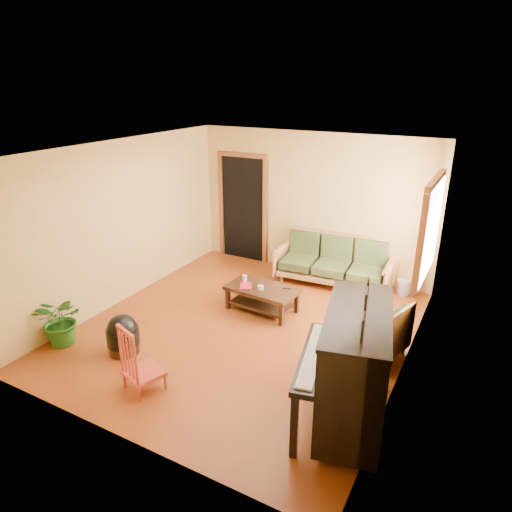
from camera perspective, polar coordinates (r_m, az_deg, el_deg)
The scene contains 16 objects.
floor at distance 6.83m, azimuth -1.41°, elevation -9.05°, with size 5.00×5.00×0.00m, color #5E240C.
doorway at distance 9.09m, azimuth -1.64°, elevation 5.87°, with size 1.08×0.16×2.05m, color black.
window at distance 6.73m, azimuth 20.90°, elevation 3.02°, with size 0.12×1.36×1.46m, color white.
sofa at distance 8.17m, azimuth 9.55°, elevation -0.63°, with size 2.03×0.85×0.87m, color #956136.
coffee_table at distance 7.23m, azimuth 0.76°, elevation -5.39°, with size 1.10×0.60×0.40m, color black.
armchair at distance 6.26m, azimuth 14.90°, elevation -8.72°, with size 0.75×0.79×0.79m, color #956136.
piano at distance 4.94m, azimuth 12.16°, elevation -13.76°, with size 0.88×1.49×1.32m, color black.
footstool at distance 6.45m, azimuth -16.27°, elevation -9.88°, with size 0.43×0.43×0.41m, color black.
red_chair at distance 5.59m, azimuth -14.02°, elevation -12.17°, with size 0.40×0.44×0.86m, color maroon.
leaning_frame at distance 8.18m, azimuth 18.53°, elevation -2.74°, with size 0.40×0.09×0.53m, color gold.
ceramic_crock at distance 8.16m, azimuth 17.89°, elevation -3.81°, with size 0.20×0.20×0.25m, color #374DA5.
potted_plant at distance 6.83m, azimuth -23.09°, elevation -7.40°, with size 0.66×0.57×0.73m, color #1D5117.
book at distance 7.16m, azimuth -2.03°, elevation -3.81°, with size 0.18×0.25×0.02m, color maroon.
candle at distance 7.30m, azimuth -1.43°, elevation -2.85°, with size 0.07×0.07×0.12m, color silver.
glass_jar at distance 7.07m, azimuth 0.58°, elevation -3.96°, with size 0.09×0.09×0.06m, color white.
remote at distance 7.11m, azimuth 3.90°, elevation -4.06°, with size 0.13×0.04×0.01m, color black.
Camera 1 is at (2.95, -5.09, 3.46)m, focal length 32.00 mm.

